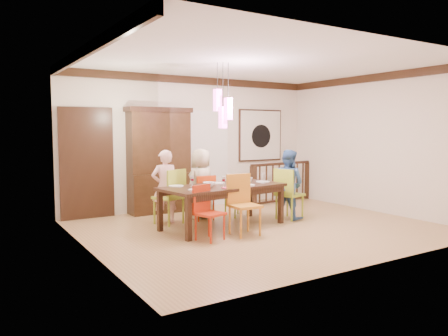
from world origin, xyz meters
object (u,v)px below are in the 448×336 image
person_far_left (165,187)px  dining_table (223,190)px  chair_end_right (290,190)px  person_end_right (288,184)px  china_hutch (159,160)px  chair_far_left (169,193)px  person_far_mid (201,184)px  balustrade (282,181)px

person_far_left → dining_table: bearing=141.4°
chair_end_right → person_end_right: size_ratio=0.73×
dining_table → person_far_left: 1.12m
dining_table → china_hutch: china_hutch is taller
person_far_left → chair_far_left: bearing=122.1°
chair_end_right → person_far_left: size_ratio=0.72×
person_far_mid → china_hutch: bearing=-82.7°
chair_far_left → person_far_left: size_ratio=0.75×
chair_far_left → china_hutch: china_hutch is taller
chair_far_left → chair_end_right: (2.19, -0.83, -0.02)m
china_hutch → balustrade: china_hutch is taller
person_far_left → person_end_right: bearing=168.1°
chair_end_right → balustrade: bearing=-49.5°
dining_table → chair_end_right: 1.48m
dining_table → chair_far_left: 1.04m
balustrade → chair_far_left: bearing=-173.8°
dining_table → chair_end_right: (1.48, -0.08, -0.11)m
chair_far_left → chair_end_right: chair_far_left is taller
person_far_left → person_far_mid: (0.77, 0.01, 0.00)m
dining_table → chair_end_right: bearing=-10.7°
chair_far_left → balustrade: 3.44m
chair_far_left → chair_end_right: 2.34m
person_far_mid → dining_table: bearing=74.5°
balustrade → person_far_mid: bearing=-172.2°
balustrade → person_end_right: (-1.16, -1.59, 0.18)m
balustrade → person_far_left: bearing=-175.3°
dining_table → china_hutch: 1.99m
chair_far_left → person_far_mid: 0.75m
china_hutch → person_far_mid: size_ratio=1.60×
chair_end_right → china_hutch: (-1.87, 1.98, 0.54)m
person_end_right → chair_end_right: bearing=171.4°
china_hutch → person_far_mid: (0.42, -1.06, -0.42)m
chair_far_left → person_far_mid: (0.73, 0.10, 0.10)m
dining_table → person_far_mid: (0.02, 0.85, 0.01)m
chair_end_right → person_far_mid: 1.73m
dining_table → person_end_right: person_end_right is taller
chair_far_left → balustrade: bearing=173.1°
balustrade → person_end_right: bearing=-133.6°
person_far_left → balustrade: bearing=-158.5°
chair_end_right → person_far_left: person_far_left is taller
chair_far_left → china_hutch: size_ratio=0.46×
china_hutch → dining_table: bearing=-78.2°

